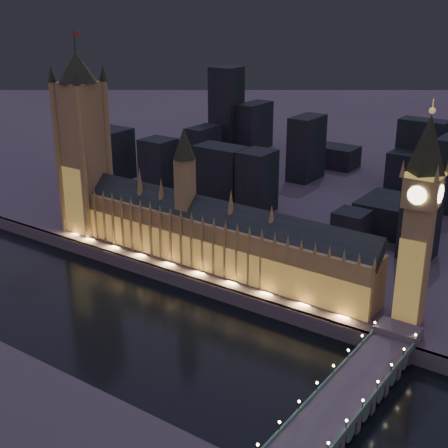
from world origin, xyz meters
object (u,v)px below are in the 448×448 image
Objects in this scene: elizabeth_tower at (421,205)px; westminster_bridge at (353,393)px; palace_of_westminster at (212,235)px; victoria_tower at (82,136)px.

elizabeth_tower is 0.94× the size of westminster_bridge.
elizabeth_tower reaches higher than palace_of_westminster.
westminster_bridge is (117.52, -65.19, -20.39)m from palace_of_westminster.
palace_of_westminster is at bearing 150.98° from westminster_bridge.
elizabeth_tower is at bearing 0.09° from palace_of_westminster.
palace_of_westminster is 123.18m from elizabeth_tower.
westminster_bridge is (219.32, -65.37, -64.92)m from victoria_tower.
palace_of_westminster is 135.93m from westminster_bridge.
elizabeth_tower is at bearing -0.00° from victoria_tower.
elizabeth_tower is (116.20, 0.18, 40.87)m from palace_of_westminster.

